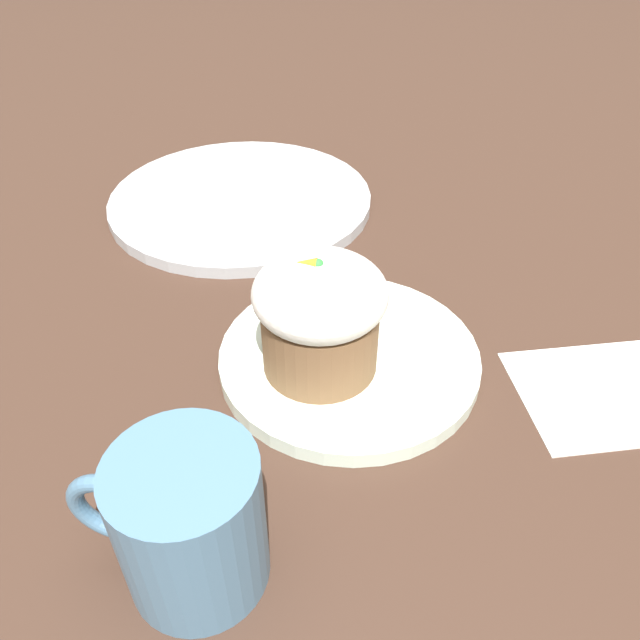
% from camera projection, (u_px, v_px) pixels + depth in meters
% --- Properties ---
extents(ground_plane, '(4.00, 4.00, 0.00)m').
position_uv_depth(ground_plane, '(349.00, 364.00, 0.50)').
color(ground_plane, '#3D281E').
extents(dessert_plate, '(0.21, 0.21, 0.01)m').
position_uv_depth(dessert_plate, '(349.00, 358.00, 0.50)').
color(dessert_plate, silver).
rests_on(dessert_plate, ground_plane).
extents(carrot_cake, '(0.10, 0.10, 0.10)m').
position_uv_depth(carrot_cake, '(320.00, 314.00, 0.45)').
color(carrot_cake, brown).
rests_on(carrot_cake, dessert_plate).
extents(spoon, '(0.10, 0.06, 0.01)m').
position_uv_depth(spoon, '(367.00, 348.00, 0.49)').
color(spoon, silver).
rests_on(spoon, dessert_plate).
extents(coffee_cup, '(0.11, 0.08, 0.09)m').
position_uv_depth(coffee_cup, '(188.00, 522.00, 0.34)').
color(coffee_cup, teal).
rests_on(coffee_cup, ground_plane).
extents(side_plate, '(0.29, 0.29, 0.01)m').
position_uv_depth(side_plate, '(241.00, 200.00, 0.70)').
color(side_plate, '#B2B7BC').
rests_on(side_plate, ground_plane).
extents(paper_napkin, '(0.15, 0.14, 0.00)m').
position_uv_depth(paper_napkin, '(602.00, 393.00, 0.47)').
color(paper_napkin, white).
rests_on(paper_napkin, ground_plane).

